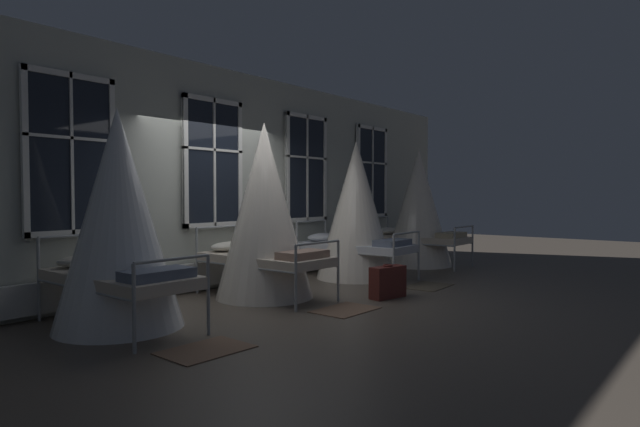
{
  "coord_description": "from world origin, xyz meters",
  "views": [
    {
      "loc": [
        -5.34,
        -5.19,
        1.44
      ],
      "look_at": [
        1.2,
        0.04,
        1.14
      ],
      "focal_mm": 30.05,
      "sensor_mm": 36.0,
      "label": 1
    }
  ],
  "objects_px": {
    "cot_fourth": "(356,211)",
    "suitcase_dark": "(388,282)",
    "cot_second": "(118,222)",
    "cot_fifth": "(418,209)",
    "cot_third": "(264,213)"
  },
  "relations": [
    {
      "from": "cot_third",
      "to": "suitcase_dark",
      "type": "relative_size",
      "value": 4.15
    },
    {
      "from": "cot_second",
      "to": "cot_fifth",
      "type": "xyz_separation_m",
      "value": [
        6.57,
        -0.07,
        -0.0
      ]
    },
    {
      "from": "cot_second",
      "to": "cot_fifth",
      "type": "bearing_deg",
      "value": -89.96
    },
    {
      "from": "cot_second",
      "to": "cot_fourth",
      "type": "height_order",
      "value": "cot_second"
    },
    {
      "from": "cot_fourth",
      "to": "suitcase_dark",
      "type": "height_order",
      "value": "cot_fourth"
    },
    {
      "from": "cot_fourth",
      "to": "cot_fifth",
      "type": "height_order",
      "value": "cot_fourth"
    },
    {
      "from": "cot_third",
      "to": "suitcase_dark",
      "type": "distance_m",
      "value": 1.97
    },
    {
      "from": "cot_second",
      "to": "cot_fourth",
      "type": "xyz_separation_m",
      "value": [
        4.42,
        -0.03,
        -0.0
      ]
    },
    {
      "from": "cot_second",
      "to": "cot_third",
      "type": "height_order",
      "value": "cot_third"
    },
    {
      "from": "cot_fourth",
      "to": "cot_fifth",
      "type": "xyz_separation_m",
      "value": [
        2.15,
        -0.04,
        -0.0
      ]
    },
    {
      "from": "cot_fourth",
      "to": "suitcase_dark",
      "type": "xyz_separation_m",
      "value": [
        -1.18,
        -1.36,
        -0.92
      ]
    },
    {
      "from": "cot_fifth",
      "to": "suitcase_dark",
      "type": "height_order",
      "value": "cot_fifth"
    },
    {
      "from": "cot_fourth",
      "to": "suitcase_dark",
      "type": "bearing_deg",
      "value": 137.6
    },
    {
      "from": "cot_fifth",
      "to": "suitcase_dark",
      "type": "xyz_separation_m",
      "value": [
        -3.33,
        -1.32,
        -0.92
      ]
    },
    {
      "from": "cot_second",
      "to": "cot_fourth",
      "type": "relative_size",
      "value": 1.0
    }
  ]
}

